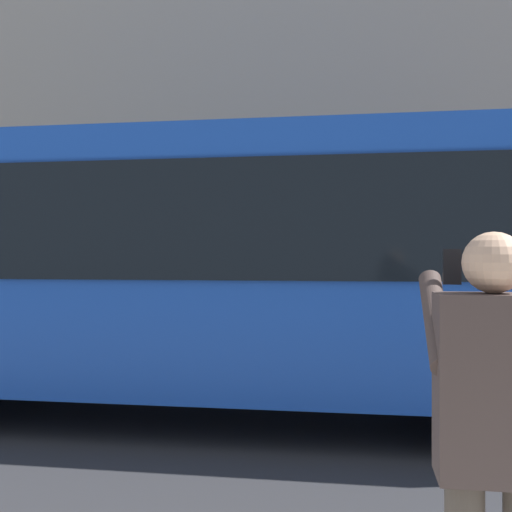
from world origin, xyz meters
name	(u,v)px	position (x,y,z in m)	size (l,w,h in m)	color
ground_plane	(429,420)	(0.00, 0.00, 0.00)	(60.00, 60.00, 0.00)	#2B2B2D
building_facade_far	(395,60)	(-0.02, -6.80, 5.99)	(28.00, 1.55, 12.00)	#A89E8E
red_bus	(199,264)	(2.50, 0.25, 1.68)	(9.05, 2.54, 3.08)	#1947AD
pedestrian_photographer	(495,431)	(0.27, 4.68, 1.14)	(0.53, 0.52, 1.70)	#4C4238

